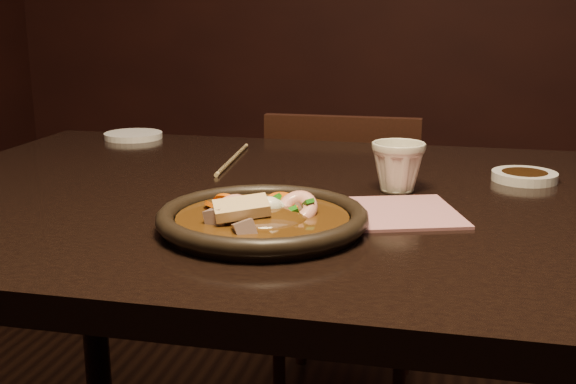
% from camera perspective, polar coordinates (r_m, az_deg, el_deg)
% --- Properties ---
extents(table, '(1.60, 0.90, 0.75)m').
position_cam_1_polar(table, '(1.12, 8.43, -4.37)').
color(table, black).
rests_on(table, floor).
extents(chair, '(0.38, 0.38, 0.79)m').
position_cam_1_polar(chair, '(1.82, 4.53, -4.79)').
color(chair, black).
rests_on(chair, floor).
extents(plate, '(0.28, 0.28, 0.03)m').
position_cam_1_polar(plate, '(0.94, -2.02, -2.16)').
color(plate, black).
rests_on(plate, table).
extents(stirfry, '(0.17, 0.16, 0.06)m').
position_cam_1_polar(stirfry, '(0.94, -2.19, -1.84)').
color(stirfry, '#3C220B').
rests_on(stirfry, plate).
extents(soy_dish, '(0.11, 0.11, 0.01)m').
position_cam_1_polar(soy_dish, '(1.26, 18.18, 1.19)').
color(soy_dish, silver).
rests_on(soy_dish, table).
extents(saucer_left, '(0.13, 0.13, 0.01)m').
position_cam_1_polar(saucer_left, '(1.62, -12.12, 4.39)').
color(saucer_left, silver).
rests_on(saucer_left, table).
extents(tea_cup, '(0.11, 0.10, 0.08)m').
position_cam_1_polar(tea_cup, '(1.13, 8.68, 2.10)').
color(tea_cup, beige).
rests_on(tea_cup, table).
extents(chopsticks, '(0.03, 0.27, 0.01)m').
position_cam_1_polar(chopsticks, '(1.35, -4.40, 2.62)').
color(chopsticks, tan).
rests_on(chopsticks, table).
extents(napkin, '(0.21, 0.21, 0.00)m').
position_cam_1_polar(napkin, '(1.02, 8.60, -1.60)').
color(napkin, '#AD6A73').
rests_on(napkin, table).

